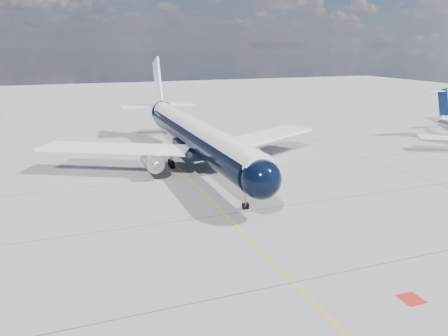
{
  "coord_description": "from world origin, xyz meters",
  "views": [
    {
      "loc": [
        -15.53,
        -31.13,
        17.59
      ],
      "look_at": [
        1.42,
        14.04,
        4.0
      ],
      "focal_mm": 35.0,
      "sensor_mm": 36.0,
      "label": 1
    }
  ],
  "objects": [
    {
      "name": "red_marking",
      "position": [
        6.8,
        -10.0,
        0.0
      ],
      "size": [
        1.6,
        1.6,
        0.01
      ],
      "primitive_type": "cube",
      "color": "maroon",
      "rests_on": "ground"
    },
    {
      "name": "main_airliner",
      "position": [
        2.68,
        30.25,
        4.83
      ],
      "size": [
        44.26,
        53.71,
        15.56
      ],
      "rotation": [
        0.0,
        0.0,
        0.0
      ],
      "color": "black",
      "rests_on": "ground"
    },
    {
      "name": "taxiway_centerline",
      "position": [
        0.0,
        25.0,
        0.0
      ],
      "size": [
        0.16,
        160.0,
        0.01
      ],
      "primitive_type": "cube",
      "color": "#FBAA0D",
      "rests_on": "ground"
    },
    {
      "name": "ground",
      "position": [
        0.0,
        30.0,
        0.0
      ],
      "size": [
        320.0,
        320.0,
        0.0
      ],
      "primitive_type": "plane",
      "color": "gray",
      "rests_on": "ground"
    }
  ]
}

